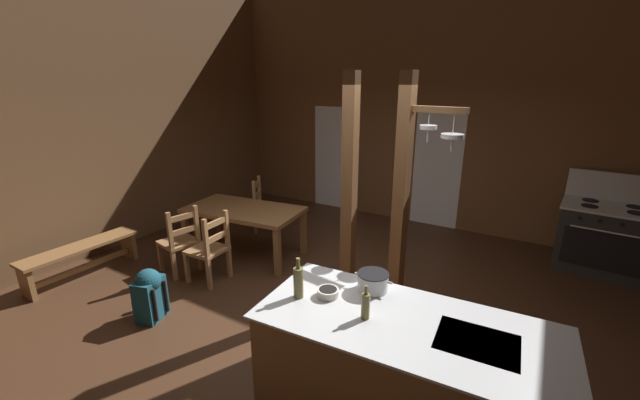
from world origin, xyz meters
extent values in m
cube|color=#422819|center=(0.00, 0.00, -0.05)|extent=(8.16, 7.71, 0.10)
cube|color=brown|center=(0.00, 3.53, 2.15)|extent=(8.16, 0.14, 4.29)
cube|color=brown|center=(-3.75, 0.00, 2.15)|extent=(0.14, 7.71, 4.29)
cube|color=white|center=(-1.66, 3.45, 1.02)|extent=(1.00, 0.01, 2.05)
cube|color=white|center=(0.37, 3.45, 1.02)|extent=(0.84, 0.01, 2.05)
cube|color=brown|center=(1.32, -0.94, 0.44)|extent=(2.15, 1.03, 0.88)
cube|color=silver|center=(1.32, -0.94, 0.89)|extent=(2.22, 1.10, 0.02)
cube|color=black|center=(1.79, -0.91, 0.89)|extent=(0.54, 0.43, 0.00)
cube|color=black|center=(1.29, -0.51, 0.05)|extent=(1.99, 0.17, 0.10)
cube|color=#292929|center=(2.85, 2.89, 0.45)|extent=(1.16, 0.85, 0.90)
cube|color=black|center=(2.82, 2.51, 0.42)|extent=(0.93, 0.09, 0.52)
cylinder|color=silver|center=(2.82, 2.48, 0.70)|extent=(0.82, 0.09, 0.02)
cube|color=silver|center=(2.85, 2.89, 0.92)|extent=(1.20, 0.89, 0.03)
cube|color=silver|center=(2.88, 3.25, 1.12)|extent=(1.14, 0.14, 0.40)
cylinder|color=black|center=(3.08, 2.72, 0.94)|extent=(0.22, 0.22, 0.01)
cylinder|color=black|center=(2.59, 2.76, 0.94)|extent=(0.22, 0.22, 0.01)
cylinder|color=black|center=(3.11, 3.02, 0.94)|extent=(0.22, 0.22, 0.01)
cylinder|color=black|center=(2.62, 3.07, 0.94)|extent=(0.22, 0.22, 0.01)
cylinder|color=black|center=(2.93, 2.49, 0.82)|extent=(0.05, 0.03, 0.04)
cylinder|color=black|center=(2.71, 2.50, 0.82)|extent=(0.05, 0.03, 0.04)
cylinder|color=black|center=(2.49, 2.52, 0.82)|extent=(0.05, 0.03, 0.04)
cube|color=brown|center=(0.70, 0.60, 1.32)|extent=(0.16, 0.16, 2.64)
cube|color=brown|center=(0.97, 0.57, 2.27)|extent=(0.69, 0.17, 0.06)
cylinder|color=silver|center=(0.94, 0.57, 2.19)|extent=(0.01, 0.01, 0.15)
cylinder|color=silver|center=(0.94, 0.57, 2.10)|extent=(0.19, 0.19, 0.04)
cylinder|color=silver|center=(0.94, 0.57, 2.02)|extent=(0.02, 0.02, 0.14)
cylinder|color=silver|center=(1.19, 0.54, 2.16)|extent=(0.01, 0.01, 0.22)
cylinder|color=silver|center=(1.19, 0.54, 2.03)|extent=(0.24, 0.24, 0.04)
cylinder|color=silver|center=(1.19, 0.54, 1.95)|extent=(0.02, 0.02, 0.14)
cube|color=brown|center=(0.17, 0.41, 1.32)|extent=(0.14, 0.14, 2.64)
cube|color=brown|center=(-1.73, 0.73, 0.71)|extent=(1.80, 1.10, 0.06)
cube|color=brown|center=(-2.56, 1.02, 0.34)|extent=(0.09, 0.09, 0.68)
cube|color=brown|center=(-0.99, 1.21, 0.34)|extent=(0.09, 0.09, 0.68)
cube|color=brown|center=(-2.46, 0.25, 0.34)|extent=(0.09, 0.09, 0.68)
cube|color=brown|center=(-0.90, 0.44, 0.34)|extent=(0.09, 0.09, 0.68)
cube|color=#9E7044|center=(-2.14, -0.14, 0.43)|extent=(0.52, 0.52, 0.04)
cube|color=#9E7044|center=(-2.36, -0.29, 0.21)|extent=(0.06, 0.06, 0.41)
cube|color=#9E7044|center=(-2.29, 0.08, 0.21)|extent=(0.06, 0.06, 0.41)
cube|color=#9E7044|center=(-1.99, -0.36, 0.47)|extent=(0.06, 0.06, 0.95)
cube|color=#9E7044|center=(-1.92, 0.01, 0.47)|extent=(0.06, 0.06, 0.95)
cube|color=#9E7044|center=(-1.96, -0.18, 0.84)|extent=(0.11, 0.38, 0.07)
cube|color=#9E7044|center=(-1.96, -0.18, 0.65)|extent=(0.11, 0.38, 0.07)
cube|color=#9E7044|center=(-2.02, 1.67, 0.43)|extent=(0.59, 0.59, 0.04)
cube|color=#9E7044|center=(-1.94, 1.92, 0.21)|extent=(0.07, 0.07, 0.41)
cube|color=#9E7044|center=(-1.77, 1.58, 0.21)|extent=(0.07, 0.07, 0.41)
cube|color=#9E7044|center=(-2.28, 1.75, 0.47)|extent=(0.07, 0.07, 0.95)
cube|color=#9E7044|center=(-2.11, 1.41, 0.47)|extent=(0.07, 0.07, 0.95)
cube|color=#9E7044|center=(-2.19, 1.58, 0.84)|extent=(0.20, 0.36, 0.07)
cube|color=#9E7044|center=(-2.19, 1.58, 0.65)|extent=(0.20, 0.36, 0.07)
cube|color=#9E7044|center=(-1.61, -0.12, 0.43)|extent=(0.46, 0.46, 0.04)
cube|color=#9E7044|center=(-1.79, -0.32, 0.21)|extent=(0.05, 0.05, 0.41)
cube|color=#9E7044|center=(-1.81, 0.06, 0.21)|extent=(0.05, 0.05, 0.41)
cube|color=#9E7044|center=(-1.41, -0.30, 0.47)|extent=(0.05, 0.05, 0.95)
cube|color=#9E7044|center=(-1.44, 0.08, 0.47)|extent=(0.05, 0.05, 0.95)
cube|color=#9E7044|center=(-1.42, -0.11, 0.84)|extent=(0.06, 0.38, 0.07)
cube|color=#9E7044|center=(-1.42, -0.11, 0.65)|extent=(0.06, 0.38, 0.07)
cube|color=brown|center=(-3.15, -0.92, 0.42)|extent=(0.38, 1.45, 0.04)
cube|color=brown|center=(-3.16, -1.58, 0.20)|extent=(0.31, 0.06, 0.40)
cube|color=brown|center=(-3.15, -0.26, 0.20)|extent=(0.31, 0.06, 0.40)
cube|color=brown|center=(-3.15, -0.92, 0.12)|extent=(0.07, 1.24, 0.06)
cube|color=#194756|center=(-1.51, -1.06, 0.24)|extent=(0.31, 0.37, 0.48)
cube|color=#194756|center=(-1.63, -1.10, 0.17)|extent=(0.12, 0.23, 0.17)
cylinder|color=black|center=(-1.36, -1.12, 0.24)|extent=(0.05, 0.05, 0.38)
cylinder|color=black|center=(-1.42, -0.94, 0.24)|extent=(0.05, 0.05, 0.38)
sphere|color=#194756|center=(-1.51, -1.06, 0.46)|extent=(0.34, 0.34, 0.27)
cylinder|color=silver|center=(0.94, -0.66, 0.97)|extent=(0.25, 0.25, 0.14)
cylinder|color=black|center=(0.94, -0.66, 1.04)|extent=(0.26, 0.26, 0.01)
cylinder|color=silver|center=(0.80, -0.66, 1.00)|extent=(0.05, 0.02, 0.02)
cylinder|color=silver|center=(1.07, -0.66, 1.00)|extent=(0.05, 0.02, 0.02)
cylinder|color=silver|center=(0.67, -0.93, 0.93)|extent=(0.17, 0.17, 0.06)
cylinder|color=black|center=(0.67, -0.93, 0.96)|extent=(0.14, 0.14, 0.00)
cylinder|color=brown|center=(1.05, -1.05, 0.99)|extent=(0.06, 0.06, 0.20)
cylinder|color=brown|center=(1.05, -1.05, 1.13)|extent=(0.03, 0.03, 0.07)
cylinder|color=brown|center=(0.47, -1.06, 1.02)|extent=(0.08, 0.08, 0.25)
cylinder|color=brown|center=(0.47, -1.06, 1.19)|extent=(0.03, 0.03, 0.09)
camera|label=1|loc=(1.99, -3.26, 2.54)|focal=21.41mm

